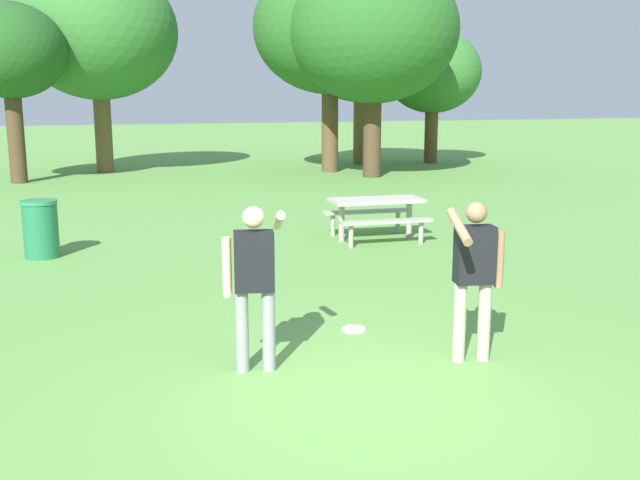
{
  "coord_description": "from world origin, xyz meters",
  "views": [
    {
      "loc": [
        -2.26,
        -5.65,
        2.69
      ],
      "look_at": [
        0.29,
        2.38,
        1.0
      ],
      "focal_mm": 41.27,
      "sensor_mm": 36.0,
      "label": 1
    }
  ],
  "objects_px": {
    "frisbee": "(354,329)",
    "picnic_table_near": "(376,210)",
    "tree_back_left": "(361,50)",
    "tree_back_right": "(433,73)",
    "person_thrower": "(474,270)",
    "tree_slender_mid": "(374,31)",
    "trash_can_beside_table": "(41,229)",
    "tree_far_right": "(330,28)",
    "person_catcher": "(254,276)",
    "tree_tall_left": "(9,52)",
    "tree_broad_center": "(98,32)"
  },
  "relations": [
    {
      "from": "trash_can_beside_table",
      "to": "tree_back_left",
      "type": "height_order",
      "value": "tree_back_left"
    },
    {
      "from": "trash_can_beside_table",
      "to": "tree_back_right",
      "type": "relative_size",
      "value": 0.19
    },
    {
      "from": "tree_back_left",
      "to": "tree_back_right",
      "type": "height_order",
      "value": "tree_back_left"
    },
    {
      "from": "tree_back_left",
      "to": "tree_back_right",
      "type": "distance_m",
      "value": 2.92
    },
    {
      "from": "person_catcher",
      "to": "frisbee",
      "type": "bearing_deg",
      "value": 32.86
    },
    {
      "from": "tree_far_right",
      "to": "tree_back_right",
      "type": "relative_size",
      "value": 1.39
    },
    {
      "from": "tree_broad_center",
      "to": "tree_back_left",
      "type": "distance_m",
      "value": 9.41
    },
    {
      "from": "person_catcher",
      "to": "frisbee",
      "type": "height_order",
      "value": "person_catcher"
    },
    {
      "from": "tree_tall_left",
      "to": "tree_back_left",
      "type": "bearing_deg",
      "value": 11.75
    },
    {
      "from": "picnic_table_near",
      "to": "tree_slender_mid",
      "type": "distance_m",
      "value": 11.15
    },
    {
      "from": "tree_slender_mid",
      "to": "trash_can_beside_table",
      "type": "bearing_deg",
      "value": -135.54
    },
    {
      "from": "tree_back_left",
      "to": "tree_tall_left",
      "type": "bearing_deg",
      "value": -168.25
    },
    {
      "from": "person_catcher",
      "to": "picnic_table_near",
      "type": "relative_size",
      "value": 0.93
    },
    {
      "from": "person_thrower",
      "to": "tree_broad_center",
      "type": "distance_m",
      "value": 20.46
    },
    {
      "from": "picnic_table_near",
      "to": "tree_far_right",
      "type": "xyz_separation_m",
      "value": [
        2.96,
        11.61,
        4.23
      ]
    },
    {
      "from": "frisbee",
      "to": "tree_broad_center",
      "type": "relative_size",
      "value": 0.04
    },
    {
      "from": "tree_tall_left",
      "to": "tree_back_left",
      "type": "relative_size",
      "value": 0.86
    },
    {
      "from": "tree_broad_center",
      "to": "picnic_table_near",
      "type": "bearing_deg",
      "value": -72.04
    },
    {
      "from": "person_catcher",
      "to": "tree_slender_mid",
      "type": "bearing_deg",
      "value": 64.61
    },
    {
      "from": "person_catcher",
      "to": "tree_slender_mid",
      "type": "height_order",
      "value": "tree_slender_mid"
    },
    {
      "from": "tree_far_right",
      "to": "frisbee",
      "type": "bearing_deg",
      "value": -107.46
    },
    {
      "from": "frisbee",
      "to": "person_catcher",
      "type": "bearing_deg",
      "value": -147.14
    },
    {
      "from": "frisbee",
      "to": "picnic_table_near",
      "type": "xyz_separation_m",
      "value": [
        2.23,
        4.88,
        0.55
      ]
    },
    {
      "from": "trash_can_beside_table",
      "to": "tree_broad_center",
      "type": "distance_m",
      "value": 14.14
    },
    {
      "from": "picnic_table_near",
      "to": "frisbee",
      "type": "bearing_deg",
      "value": -114.54
    },
    {
      "from": "tree_far_right",
      "to": "picnic_table_near",
      "type": "bearing_deg",
      "value": -104.29
    },
    {
      "from": "trash_can_beside_table",
      "to": "tree_back_left",
      "type": "xyz_separation_m",
      "value": [
        10.8,
        13.64,
        3.74
      ]
    },
    {
      "from": "tree_slender_mid",
      "to": "tree_back_left",
      "type": "xyz_separation_m",
      "value": [
        1.2,
        4.22,
        -0.36
      ]
    },
    {
      "from": "person_thrower",
      "to": "tree_tall_left",
      "type": "relative_size",
      "value": 0.31
    },
    {
      "from": "person_thrower",
      "to": "tree_back_left",
      "type": "height_order",
      "value": "tree_back_left"
    },
    {
      "from": "trash_can_beside_table",
      "to": "person_thrower",
      "type": "bearing_deg",
      "value": -55.62
    },
    {
      "from": "picnic_table_near",
      "to": "trash_can_beside_table",
      "type": "bearing_deg",
      "value": 177.25
    },
    {
      "from": "trash_can_beside_table",
      "to": "person_catcher",
      "type": "bearing_deg",
      "value": -69.45
    },
    {
      "from": "person_catcher",
      "to": "tree_far_right",
      "type": "distance_m",
      "value": 18.95
    },
    {
      "from": "person_thrower",
      "to": "frisbee",
      "type": "xyz_separation_m",
      "value": [
        -0.8,
        1.29,
        -0.95
      ]
    },
    {
      "from": "tree_broad_center",
      "to": "tree_slender_mid",
      "type": "height_order",
      "value": "tree_broad_center"
    },
    {
      "from": "person_thrower",
      "to": "tree_slender_mid",
      "type": "height_order",
      "value": "tree_slender_mid"
    },
    {
      "from": "picnic_table_near",
      "to": "tree_tall_left",
      "type": "bearing_deg",
      "value": 121.6
    },
    {
      "from": "frisbee",
      "to": "tree_far_right",
      "type": "distance_m",
      "value": 17.94
    },
    {
      "from": "tree_far_right",
      "to": "tree_back_left",
      "type": "bearing_deg",
      "value": 49.16
    },
    {
      "from": "frisbee",
      "to": "picnic_table_near",
      "type": "relative_size",
      "value": 0.16
    },
    {
      "from": "frisbee",
      "to": "tree_back_left",
      "type": "xyz_separation_m",
      "value": [
        7.18,
        18.8,
        4.21
      ]
    },
    {
      "from": "frisbee",
      "to": "tree_tall_left",
      "type": "distance_m",
      "value": 17.43
    },
    {
      "from": "person_catcher",
      "to": "tree_broad_center",
      "type": "height_order",
      "value": "tree_broad_center"
    },
    {
      "from": "trash_can_beside_table",
      "to": "tree_back_right",
      "type": "bearing_deg",
      "value": 44.35
    },
    {
      "from": "picnic_table_near",
      "to": "tree_tall_left",
      "type": "height_order",
      "value": "tree_tall_left"
    },
    {
      "from": "picnic_table_near",
      "to": "tree_back_left",
      "type": "xyz_separation_m",
      "value": [
        4.95,
        13.92,
        3.66
      ]
    },
    {
      "from": "tree_far_right",
      "to": "tree_back_right",
      "type": "height_order",
      "value": "tree_far_right"
    },
    {
      "from": "person_thrower",
      "to": "tree_slender_mid",
      "type": "relative_size",
      "value": 0.24
    },
    {
      "from": "tree_slender_mid",
      "to": "tree_back_right",
      "type": "height_order",
      "value": "tree_slender_mid"
    }
  ]
}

